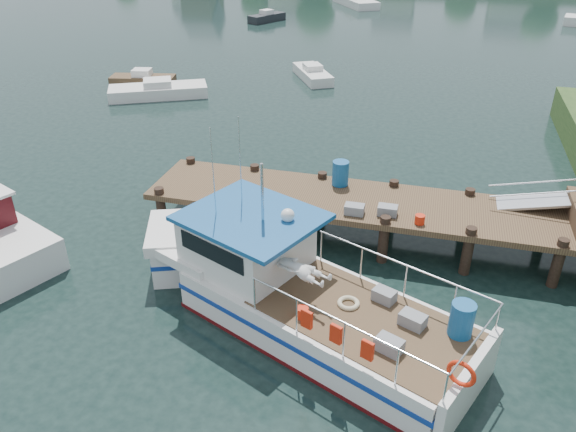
% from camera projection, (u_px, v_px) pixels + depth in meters
% --- Properties ---
extents(ground_plane, '(160.00, 160.00, 0.00)m').
position_uv_depth(ground_plane, '(327.00, 232.00, 19.23)').
color(ground_plane, black).
extents(dock, '(16.60, 3.00, 4.78)m').
position_uv_depth(dock, '(545.00, 197.00, 16.66)').
color(dock, '#4C3824').
rests_on(dock, ground).
extents(lobster_boat, '(10.33, 6.47, 5.15)m').
position_uv_depth(lobster_boat, '(285.00, 288.00, 14.91)').
color(lobster_boat, silver).
rests_on(lobster_boat, ground).
extents(moored_rowboat, '(3.99, 2.02, 1.11)m').
position_uv_depth(moored_rowboat, '(143.00, 81.00, 33.91)').
color(moored_rowboat, '#4C3824').
rests_on(moored_rowboat, ground).
extents(moored_a, '(5.76, 4.18, 1.02)m').
position_uv_depth(moored_a, '(158.00, 90.00, 32.30)').
color(moored_a, silver).
rests_on(moored_a, ground).
extents(moored_b, '(3.40, 4.42, 0.94)m').
position_uv_depth(moored_b, '(312.00, 74.00, 35.54)').
color(moored_b, silver).
rests_on(moored_b, ground).
extents(moored_d, '(5.95, 7.37, 1.22)m').
position_uv_depth(moored_d, '(356.00, 1.00, 60.44)').
color(moored_d, silver).
rests_on(moored_d, ground).
extents(moored_e, '(2.94, 3.97, 1.05)m').
position_uv_depth(moored_e, '(267.00, 17.00, 52.52)').
color(moored_e, black).
rests_on(moored_e, ground).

